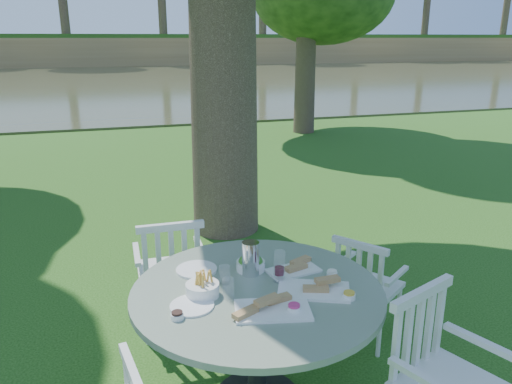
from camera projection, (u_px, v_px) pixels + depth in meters
ground at (262, 283)px, 4.77m from camera, size 140.00×140.00×0.00m
table at (257, 310)px, 3.01m from camera, size 1.50×1.50×0.82m
chair_ne at (363, 283)px, 3.70m from camera, size 0.58×0.59×0.86m
chair_nw at (171, 268)px, 3.80m from camera, size 0.50×0.47×0.96m
chair_se at (435, 368)px, 2.62m from camera, size 0.64×0.62×1.00m
tableware at (249, 280)px, 2.98m from camera, size 1.09×0.91×0.22m
river at (125, 83)px, 25.74m from camera, size 100.00×28.00×0.12m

